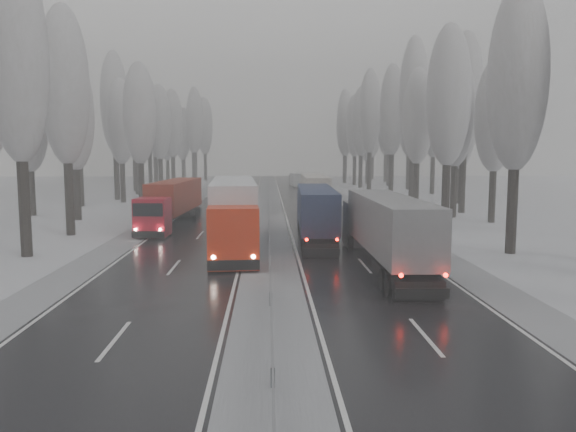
{
  "coord_description": "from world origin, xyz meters",
  "views": [
    {
      "loc": [
        -0.12,
        -18.37,
        6.28
      ],
      "look_at": [
        1.2,
        17.42,
        2.2
      ],
      "focal_mm": 35.0,
      "sensor_mm": 36.0,
      "label": 1
    }
  ],
  "objects": [
    {
      "name": "tree_58",
      "position": [
        -15.13,
        24.57,
        11.1
      ],
      "size": [
        3.6,
        3.6,
        17.21
      ],
      "color": "black",
      "rests_on": "ground"
    },
    {
      "name": "tree_76",
      "position": [
        -14.05,
        108.72,
        11.95
      ],
      "size": [
        3.6,
        3.6,
        18.55
      ],
      "color": "black",
      "rests_on": "ground"
    },
    {
      "name": "tree_31",
      "position": [
        22.48,
        85.7,
        11.97
      ],
      "size": [
        3.6,
        3.6,
        18.58
      ],
      "color": "black",
      "rests_on": "ground"
    },
    {
      "name": "tree_27",
      "position": [
        24.72,
        65.27,
        11.36
      ],
      "size": [
        3.6,
        3.6,
        17.62
      ],
      "color": "black",
      "rests_on": "ground"
    },
    {
      "name": "truck_red_red",
      "position": [
        -8.19,
        29.69,
        2.23
      ],
      "size": [
        3.23,
        15.0,
        3.82
      ],
      "rotation": [
        0.0,
        0.0,
        -0.06
      ],
      "color": "#AD091A",
      "rests_on": "ground"
    },
    {
      "name": "tree_79",
      "position": [
        -20.33,
        119.31,
        11.01
      ],
      "size": [
        3.6,
        3.6,
        17.07
      ],
      "color": "black",
      "rests_on": "ground"
    },
    {
      "name": "tree_29",
      "position": [
        23.71,
        75.95,
        11.67
      ],
      "size": [
        3.6,
        3.6,
        18.11
      ],
      "color": "black",
      "rests_on": "ground"
    },
    {
      "name": "tree_22",
      "position": [
        17.02,
        45.6,
        10.24
      ],
      "size": [
        3.6,
        3.6,
        15.86
      ],
      "color": "black",
      "rests_on": "ground"
    },
    {
      "name": "tree_69",
      "position": [
        -21.42,
        73.11,
        12.46
      ],
      "size": [
        3.6,
        3.6,
        19.35
      ],
      "color": "black",
      "rests_on": "ground"
    },
    {
      "name": "tree_34",
      "position": [
        15.73,
        96.32,
        11.37
      ],
      "size": [
        3.6,
        3.6,
        17.63
      ],
      "color": "black",
      "rests_on": "ground"
    },
    {
      "name": "tree_36",
      "position": [
        17.04,
        106.16,
        13.02
      ],
      "size": [
        3.6,
        3.6,
        20.23
      ],
      "color": "black",
      "rests_on": "ground"
    },
    {
      "name": "tree_23",
      "position": [
        23.31,
        49.6,
        8.77
      ],
      "size": [
        3.6,
        3.6,
        13.55
      ],
      "color": "black",
      "rests_on": "ground"
    },
    {
      "name": "shoulder_right",
      "position": [
        10.2,
        30.0,
        0.02
      ],
      "size": [
        2.4,
        200.0,
        0.04
      ],
      "primitive_type": "cube",
      "color": "#9EA0A6",
      "rests_on": "ground"
    },
    {
      "name": "median_slush",
      "position": [
        0.0,
        30.0,
        0.02
      ],
      "size": [
        3.0,
        200.0,
        0.04
      ],
      "primitive_type": "cube",
      "color": "#9EA0A6",
      "rests_on": "ground"
    },
    {
      "name": "tree_71",
      "position": [
        -21.09,
        83.19,
        12.63
      ],
      "size": [
        3.6,
        3.6,
        19.61
      ],
      "color": "black",
      "rests_on": "ground"
    },
    {
      "name": "tree_72",
      "position": [
        -18.93,
        88.54,
        9.76
      ],
      "size": [
        3.6,
        3.6,
        15.11
      ],
      "color": "black",
      "rests_on": "ground"
    },
    {
      "name": "tree_19",
      "position": [
        20.02,
        31.03,
        9.42
      ],
      "size": [
        3.6,
        3.6,
        14.57
      ],
      "color": "black",
      "rests_on": "ground"
    },
    {
      "name": "tree_64",
      "position": [
        -18.26,
        52.71,
        9.96
      ],
      "size": [
        3.6,
        3.6,
        15.42
      ],
      "color": "black",
      "rests_on": "ground"
    },
    {
      "name": "truck_cream_box",
      "position": [
        4.86,
        41.49,
        2.24
      ],
      "size": [
        2.6,
        15.03,
        3.84
      ],
      "rotation": [
        0.0,
        0.0,
        -0.02
      ],
      "color": "#BBB4A5",
      "rests_on": "ground"
    },
    {
      "name": "tree_68",
      "position": [
        -16.58,
        69.11,
        10.75
      ],
      "size": [
        3.6,
        3.6,
        16.65
      ],
      "color": "black",
      "rests_on": "ground"
    },
    {
      "name": "carriageway_left",
      "position": [
        -5.25,
        30.0,
        0.01
      ],
      "size": [
        7.5,
        200.0,
        0.03
      ],
      "primitive_type": "cube",
      "color": "black",
      "rests_on": "ground"
    },
    {
      "name": "tree_38",
      "position": [
        18.73,
        116.73,
        11.59
      ],
      "size": [
        3.6,
        3.6,
        17.97
      ],
      "color": "black",
      "rests_on": "ground"
    },
    {
      "name": "tree_70",
      "position": [
        -16.33,
        79.19,
        11.03
      ],
      "size": [
        3.6,
        3.6,
        17.09
      ],
      "color": "black",
      "rests_on": "ground"
    },
    {
      "name": "tree_30",
      "position": [
        16.56,
        81.7,
        11.52
      ],
      "size": [
        3.6,
        3.6,
        17.86
      ],
      "color": "black",
      "rests_on": "ground"
    },
    {
      "name": "tree_62",
      "position": [
        -13.94,
        43.73,
        10.36
      ],
      "size": [
        3.6,
        3.6,
        16.04
      ],
      "color": "black",
      "rests_on": "ground"
    },
    {
      "name": "tree_18",
      "position": [
        14.51,
        27.03,
        10.7
      ],
      "size": [
        3.6,
        3.6,
        16.58
      ],
      "color": "black",
      "rests_on": "ground"
    },
    {
      "name": "tree_60",
      "position": [
        -17.75,
        34.2,
        9.59
      ],
      "size": [
        3.6,
        3.6,
        14.84
      ],
      "color": "black",
      "rests_on": "ground"
    },
    {
      "name": "tree_28",
      "position": [
        16.34,
        71.95,
        12.64
      ],
      "size": [
        3.6,
        3.6,
        19.62
      ],
      "color": "black",
      "rests_on": "ground"
    },
    {
      "name": "tree_61",
      "position": [
        -23.52,
        38.2,
        9.02
      ],
      "size": [
        3.6,
        3.6,
        13.95
      ],
      "color": "black",
      "rests_on": "ground"
    },
    {
      "name": "box_truck_distant",
      "position": [
        5.25,
        84.23,
        1.26
      ],
      "size": [
        2.58,
        6.77,
        2.47
      ],
      "rotation": [
        0.0,
        0.0,
        0.08
      ],
      "color": "silver",
      "rests_on": "ground"
    },
    {
      "name": "tree_56",
      "position": [
        -14.71,
        15.7,
        11.68
      ],
      "size": [
        3.6,
        3.6,
        18.12
      ],
      "color": "black",
      "rests_on": "ground"
    },
    {
      "name": "tree_21",
      "position": [
        20.12,
        39.17,
        12.0
      ],
      "size": [
        3.6,
        3.6,
        18.62
      ],
      "color": "black",
      "rests_on": "ground"
    },
    {
      "name": "tree_25",
      "position": [
        24.81,
        55.02,
        12.52
      ],
      "size": [
        3.6,
        3.6,
        19.44
      ],
      "color": "black",
      "rests_on": "ground"
    },
    {
      "name": "tree_78",
      "position": [
        -17.56,
        115.31,
        12.59
      ],
      "size": [
        3.6,
        3.6,
        19.55
      ],
      "color": "black",
      "rests_on": "ground"
    },
    {
      "name": "tree_77",
      "position": [
        -19.66,
        112.72,
        9.26
      ],
      "size": [
        3.6,
        3.6,
        14.32
      ],
      "color": "black",
      "rests_on": "ground"
    },
    {
      "name": "tree_66",
      "position": [
        -18.16,
        62.35,
        9.84
      ],
      "size": [
        3.6,
        3.6,
        15.23
      ],
      "color": "black",
      "rests_on": "ground"
    },
    {
      "name": "truck_grey_tarp",
      "position": [
        6.21,
        11.51,
        2.31
      ],
      "size": [
        2.46,
        15.45,
        3.96
      ],
      "rotation": [
        0.0,
        0.0,
        0.0
      ],
      "color": "#45454A",
      "rests_on": "ground"
    },
    {
      "name": "tree_37",
      "position": [
        24.02,
        110.16,
        10.56
      ],
      "size": [
        3.6,
        3.6,
        16.37
      ],
      "color": "black",
      "rests_on": "ground"
    },
    {
      "name": "tree_65",
      "position": [
        -20.05,
        56.71,
        12.55
      ],
      "size": [
        3.6,
        3.6,
        19.48
      ],
      "color": "black",
      "rests_on": "ground"
    },
    {
      "name": "truck_red_white",
      "position": [
        -2.34,
        18.22,
        2.59
      ],
      "size": [
        3.69,
        17.39,
        4.43
      ],
      "rotation": [
        0.0,
        0.0,
        0.06
      ],
      "color": "red",
      "rests_on": "ground"
    },
    {
      "name": "tree_20",
      "position": [
        17.9,
        35.17,
        10.14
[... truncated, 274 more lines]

